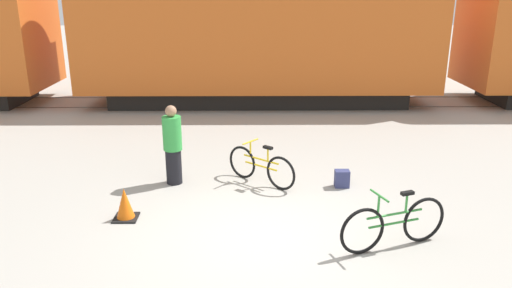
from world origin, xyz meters
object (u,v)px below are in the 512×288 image
Objects in this scene: freight_train at (258,19)px; backpack at (342,179)px; person_in_green at (173,145)px; traffic_cone at (125,205)px; bicycle_green at (394,224)px; bicycle_yellow at (261,167)px.

freight_train reaches higher than backpack.
person_in_green is 1.76m from traffic_cone.
freight_train is 10.04m from bicycle_green.
bicycle_green is at bearing -13.19° from traffic_cone.
bicycle_yellow is 2.78m from traffic_cone.
backpack is 4.12m from traffic_cone.
bicycle_yellow is at bearing 173.42° from backpack.
freight_train is at bearing 102.07° from backpack.
backpack is at bearing -22.49° from person_in_green.
freight_train is 7.47m from person_in_green.
person_in_green is at bearing 178.51° from bicycle_yellow.
person_in_green is 2.89× the size of traffic_cone.
bicycle_yellow is 3.18m from bicycle_green.
traffic_cone is at bearing 166.81° from bicycle_green.
freight_train is 27.80× the size of bicycle_yellow.
backpack is at bearing 98.67° from bicycle_green.
person_in_green is 3.37m from backpack.
person_in_green reaches higher than bicycle_yellow.
backpack is 0.62× the size of traffic_cone.
backpack is (1.58, -0.18, -0.19)m from bicycle_yellow.
bicycle_green is 4.49m from person_in_green.
freight_train is at bearing 89.72° from bicycle_yellow.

